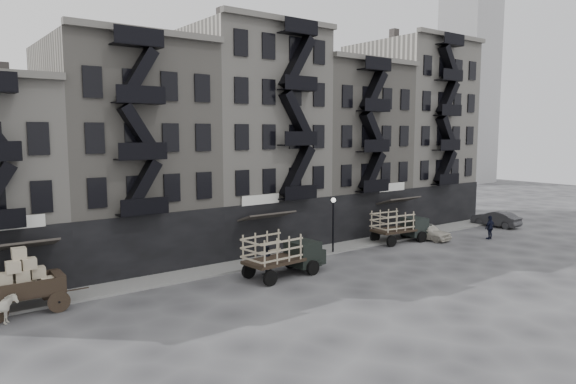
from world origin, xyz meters
TOP-DOWN VIEW (x-y plane):
  - ground at (0.00, 0.00)m, footprint 140.00×140.00m
  - sidewalk at (0.00, 3.75)m, footprint 55.00×2.50m
  - building_midwest at (-10.00, 9.83)m, footprint 10.00×11.35m
  - building_center at (-0.00, 9.82)m, footprint 10.00×11.35m
  - building_mideast at (10.00, 9.83)m, footprint 10.00×11.35m
  - building_east at (20.00, 9.82)m, footprint 10.00×11.35m
  - lamp_post at (3.00, 2.60)m, footprint 0.36×0.36m
  - wagon at (-18.11, 2.60)m, footprint 3.99×2.24m
  - stake_truck_west at (-3.54, 0.01)m, footprint 5.80×2.71m
  - stake_truck_east at (10.36, 2.40)m, footprint 5.53×2.70m
  - car_east at (13.00, 1.73)m, footprint 2.02×4.30m
  - car_far at (23.26, 1.53)m, footprint 1.75×4.63m
  - pedestrian_mid at (-4.18, 1.10)m, footprint 1.03×0.84m
  - policeman at (17.36, -1.48)m, footprint 1.21×0.55m

SIDE VIEW (x-z plane):
  - ground at x=0.00m, z-range 0.00..0.00m
  - sidewalk at x=0.00m, z-range 0.00..0.15m
  - car_east at x=13.00m, z-range 0.00..1.42m
  - car_far at x=23.26m, z-range 0.00..1.51m
  - pedestrian_mid at x=-4.18m, z-range 0.00..1.97m
  - policeman at x=17.36m, z-range 0.00..2.04m
  - stake_truck_east at x=10.36m, z-range 0.19..2.87m
  - stake_truck_west at x=-3.54m, z-range 0.20..3.04m
  - wagon at x=-18.11m, z-range 0.24..3.55m
  - lamp_post at x=3.00m, z-range 0.64..4.92m
  - building_midwest at x=-10.00m, z-range -0.60..15.60m
  - building_mideast at x=10.00m, z-range -0.60..15.60m
  - building_center at x=0.00m, z-range -0.60..17.60m
  - building_east at x=20.00m, z-range -0.60..18.60m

